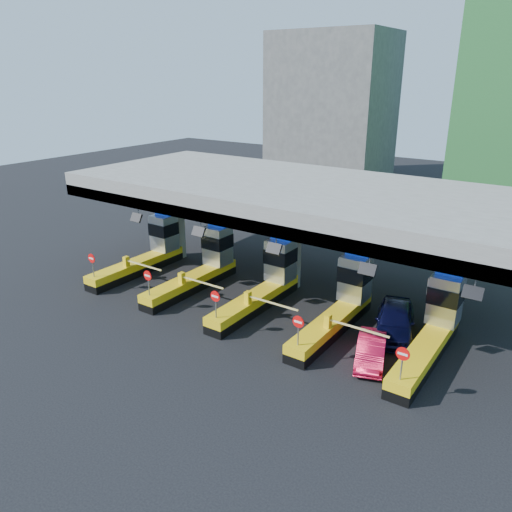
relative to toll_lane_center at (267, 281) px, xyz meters
The scene contains 10 objects.
ground 1.42m from the toll_lane_center, 90.42° to the right, with size 120.00×120.00×0.00m, color black.
toll_canopy 5.40m from the toll_lane_center, 90.02° to the left, with size 28.00×12.09×7.00m.
toll_lane_far_left 10.00m from the toll_lane_center, behind, with size 4.43×8.00×4.16m.
toll_lane_left 5.00m from the toll_lane_center, behind, with size 4.43×8.00×4.16m.
toll_lane_center is the anchor object (origin of this frame).
toll_lane_right 5.00m from the toll_lane_center, ahead, with size 4.43×8.00×4.16m.
toll_lane_far_right 10.00m from the toll_lane_center, ahead, with size 4.43×8.00×4.16m.
bg_building_concrete 39.11m from the toll_lane_center, 111.40° to the left, with size 14.00×10.00×18.00m, color #4C4C49.
van 7.86m from the toll_lane_center, ahead, with size 1.97×4.91×1.67m, color black.
red_car 8.33m from the toll_lane_center, 19.16° to the right, with size 1.31×3.77×1.24m, color #B40D2E.
Camera 1 is at (15.22, -22.90, 13.18)m, focal length 35.00 mm.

